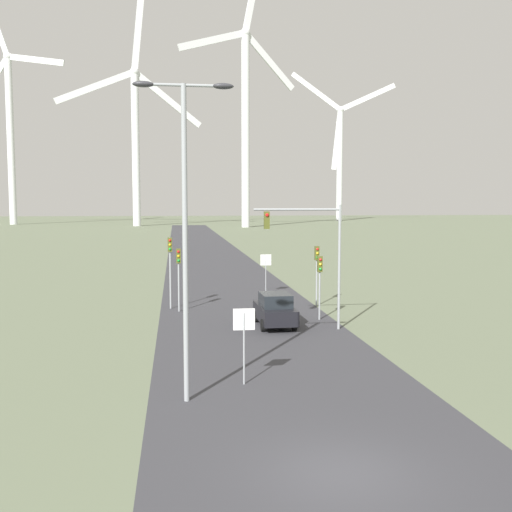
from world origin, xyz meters
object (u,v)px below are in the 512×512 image
Objects in this scene: stop_sign_far at (266,266)px; car_approaching at (275,310)px; traffic_light_mast_overhead at (311,242)px; wind_turbine_far_left at (10,123)px; wind_turbine_left at (135,129)px; wind_turbine_center at (245,110)px; traffic_light_post_near_left at (170,257)px; traffic_light_post_mid_right at (317,262)px; stop_sign_near at (244,331)px; wind_turbine_right at (340,150)px; traffic_light_post_near_right at (320,273)px; traffic_light_post_mid_left at (179,266)px; streetlamp at (185,206)px.

stop_sign_far reaches higher than car_approaching.
wind_turbine_far_left reaches higher than traffic_light_mast_overhead.
wind_turbine_center reaches higher than wind_turbine_left.
traffic_light_post_near_left is (-6.93, -5.32, 1.25)m from stop_sign_far.
wind_turbine_left is (-17.64, 133.65, 25.88)m from stop_sign_far.
wind_turbine_center reaches higher than stop_sign_far.
wind_turbine_center is (12.63, 120.62, 29.70)m from stop_sign_far.
stop_sign_near is at bearing -112.23° from traffic_light_post_mid_right.
wind_turbine_left is 33.18m from wind_turbine_center.
traffic_light_mast_overhead reaches higher than stop_sign_near.
car_approaching is (-1.25, -11.62, -1.14)m from stop_sign_far.
wind_turbine_far_left is 0.97× the size of wind_turbine_center.
wind_turbine_right is at bearing 73.49° from stop_sign_near.
traffic_light_mast_overhead is at bearing -34.42° from car_approaching.
wind_turbine_far_left is 1.03× the size of wind_turbine_left.
stop_sign_far is 0.04× the size of wind_turbine_center.
traffic_light_post_near_right reaches higher than car_approaching.
traffic_light_post_mid_right is at bearing -69.41° from wind_turbine_far_left.
wind_turbine_far_left is 113.87m from wind_turbine_right.
traffic_light_post_mid_left reaches higher than stop_sign_near.
traffic_light_post_near_left is 0.68× the size of traffic_light_mast_overhead.
traffic_light_post_mid_left is (-8.00, 3.71, 0.17)m from traffic_light_post_near_right.
wind_turbine_right reaches higher than car_approaching.
traffic_light_mast_overhead reaches higher than traffic_light_post_mid_right.
traffic_light_mast_overhead is (-1.13, -2.68, 1.99)m from traffic_light_post_near_right.
traffic_light_mast_overhead is (6.87, -6.39, 1.83)m from traffic_light_post_mid_left.
traffic_light_post_mid_right is at bearing 58.03° from car_approaching.
car_approaching is 0.06× the size of wind_turbine_center.
wind_turbine_right is (54.52, 175.97, 24.15)m from stop_sign_far.
traffic_light_post_mid_left is 131.65m from wind_turbine_center.
streetlamp is at bearing -143.52° from stop_sign_near.
wind_turbine_right is (52.02, 181.57, 23.33)m from traffic_light_post_mid_right.
stop_sign_far is 9.09m from traffic_light_post_mid_left.
traffic_light_post_mid_left is 7.59m from car_approaching.
wind_turbine_center is 1.31× the size of wind_turbine_right.
streetlamp reaches higher than traffic_light_post_mid_left.
car_approaching is at bearing 74.29° from stop_sign_near.
wind_turbine_left reaches higher than traffic_light_mast_overhead.
car_approaching is (-2.85, -1.50, -1.78)m from traffic_light_post_near_right.
stop_sign_far reaches higher than stop_sign_near.
wind_turbine_center reaches higher than streetlamp.
wind_turbine_center is (19.04, 127.03, 28.88)m from traffic_light_post_mid_left.
streetlamp is at bearing -106.96° from wind_turbine_right.
traffic_light_post_mid_right reaches higher than stop_sign_near.
traffic_light_post_near_right is 0.94× the size of traffic_light_post_mid_right.
wind_turbine_far_left is (-50.24, 158.25, 28.30)m from traffic_light_post_mid_left.
stop_sign_near is 0.04× the size of wind_turbine_far_left.
stop_sign_near is 0.69× the size of car_approaching.
stop_sign_near is 10.45m from traffic_light_mast_overhead.
traffic_light_post_mid_left is 0.06× the size of wind_turbine_far_left.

